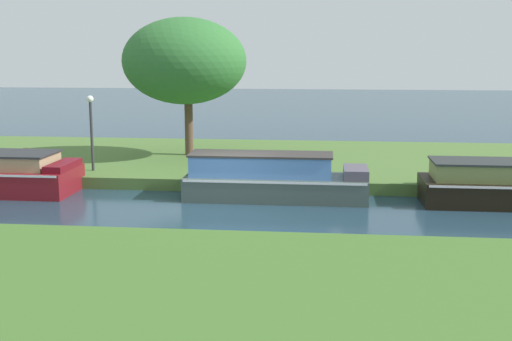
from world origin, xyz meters
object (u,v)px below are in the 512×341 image
at_px(slate_barge, 273,179).
at_px(mooring_post_near, 328,166).
at_px(lamp_post, 91,123).
at_px(willow_tree_left, 185,61).
at_px(mooring_post_far, 27,160).

height_order(slate_barge, mooring_post_near, slate_barge).
distance_m(lamp_post, mooring_post_near, 8.44).
relative_size(slate_barge, willow_tree_left, 1.04).
bearing_deg(mooring_post_near, willow_tree_left, 145.55).
bearing_deg(slate_barge, mooring_post_far, 170.23).
xyz_separation_m(slate_barge, willow_tree_left, (-3.93, 5.39, 3.55)).
bearing_deg(mooring_post_far, mooring_post_near, 0.00).
height_order(lamp_post, mooring_post_far, lamp_post).
bearing_deg(mooring_post_far, willow_tree_left, 38.63).
bearing_deg(mooring_post_near, slate_barge, -138.62).
xyz_separation_m(slate_barge, lamp_post, (-6.60, 2.10, 1.45)).
relative_size(slate_barge, mooring_post_far, 6.60).
height_order(slate_barge, lamp_post, lamp_post).
bearing_deg(lamp_post, mooring_post_far, -164.77).
xyz_separation_m(willow_tree_left, mooring_post_far, (-4.85, -3.87, -3.36)).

